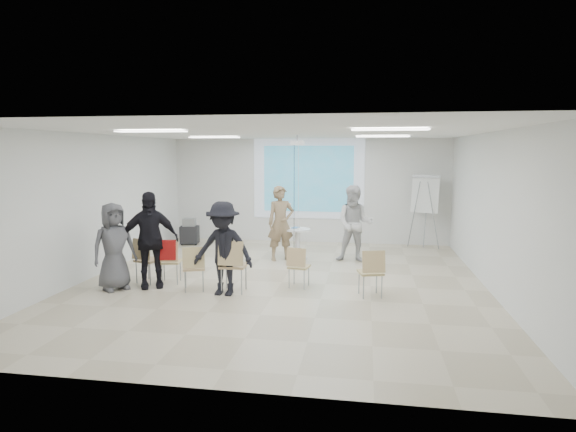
# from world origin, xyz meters

# --- Properties ---
(floor) EXTENTS (8.00, 9.00, 0.10)m
(floor) POSITION_xyz_m (0.00, 0.00, -0.05)
(floor) COLOR beige
(floor) RESTS_ON ground
(ceiling) EXTENTS (8.00, 9.00, 0.10)m
(ceiling) POSITION_xyz_m (0.00, 0.00, 3.05)
(ceiling) COLOR white
(ceiling) RESTS_ON wall_back
(wall_back) EXTENTS (8.00, 0.10, 3.00)m
(wall_back) POSITION_xyz_m (0.00, 4.55, 1.50)
(wall_back) COLOR silver
(wall_back) RESTS_ON floor
(wall_left) EXTENTS (0.10, 9.00, 3.00)m
(wall_left) POSITION_xyz_m (-4.05, 0.00, 1.50)
(wall_left) COLOR silver
(wall_left) RESTS_ON floor
(wall_right) EXTENTS (0.10, 9.00, 3.00)m
(wall_right) POSITION_xyz_m (4.05, 0.00, 1.50)
(wall_right) COLOR silver
(wall_right) RESTS_ON floor
(projection_halo) EXTENTS (3.20, 0.01, 2.30)m
(projection_halo) POSITION_xyz_m (0.00, 4.49, 1.85)
(projection_halo) COLOR silver
(projection_halo) RESTS_ON wall_back
(projection_image) EXTENTS (2.60, 0.01, 1.90)m
(projection_image) POSITION_xyz_m (0.00, 4.47, 1.85)
(projection_image) COLOR teal
(projection_image) RESTS_ON wall_back
(pedestal_table) EXTENTS (0.77, 0.77, 0.78)m
(pedestal_table) POSITION_xyz_m (0.01, 2.18, 0.43)
(pedestal_table) COLOR silver
(pedestal_table) RESTS_ON floor
(player_left) EXTENTS (0.90, 0.79, 2.05)m
(player_left) POSITION_xyz_m (-0.37, 2.00, 1.03)
(player_left) COLOR #927959
(player_left) RESTS_ON floor
(player_right) EXTENTS (1.02, 0.84, 2.04)m
(player_right) POSITION_xyz_m (1.40, 2.10, 1.02)
(player_right) COLOR silver
(player_right) RESTS_ON floor
(controller_left) EXTENTS (0.08, 0.12, 0.04)m
(controller_left) POSITION_xyz_m (-0.19, 2.25, 1.35)
(controller_left) COLOR white
(controller_left) RESTS_ON player_left
(controller_right) EXTENTS (0.04, 0.11, 0.04)m
(controller_right) POSITION_xyz_m (1.22, 2.35, 1.37)
(controller_right) COLOR white
(controller_right) RESTS_ON player_right
(chair_far_left) EXTENTS (0.54, 0.57, 0.92)m
(chair_far_left) POSITION_xyz_m (-2.67, -0.51, 0.55)
(chair_far_left) COLOR tan
(chair_far_left) RESTS_ON floor
(chair_left_mid) EXTENTS (0.48, 0.51, 0.88)m
(chair_left_mid) POSITION_xyz_m (-2.19, -0.47, 0.52)
(chair_left_mid) COLOR tan
(chair_left_mid) RESTS_ON floor
(chair_left_inner) EXTENTS (0.53, 0.55, 0.87)m
(chair_left_inner) POSITION_xyz_m (-1.52, -0.89, 0.51)
(chair_left_inner) COLOR tan
(chair_left_inner) RESTS_ON floor
(chair_center) EXTENTS (0.49, 0.52, 1.01)m
(chair_center) POSITION_xyz_m (-0.77, -0.88, 0.59)
(chair_center) COLOR tan
(chair_center) RESTS_ON floor
(chair_right_inner) EXTENTS (0.44, 0.46, 0.81)m
(chair_right_inner) POSITION_xyz_m (0.38, -0.35, 0.48)
(chair_right_inner) COLOR tan
(chair_right_inner) RESTS_ON floor
(chair_right_far) EXTENTS (0.51, 0.54, 0.89)m
(chair_right_far) POSITION_xyz_m (1.78, -0.75, 0.52)
(chair_right_far) COLOR tan
(chair_right_far) RESTS_ON floor
(red_jacket) EXTENTS (0.42, 0.17, 0.39)m
(red_jacket) POSITION_xyz_m (-2.20, -0.62, 0.72)
(red_jacket) COLOR #A21413
(red_jacket) RESTS_ON chair_left_mid
(laptop) EXTENTS (0.38, 0.33, 0.03)m
(laptop) POSITION_xyz_m (-1.55, -0.80, 0.47)
(laptop) COLOR black
(laptop) RESTS_ON chair_left_inner
(audience_left) EXTENTS (1.45, 1.24, 2.15)m
(audience_left) POSITION_xyz_m (-2.47, -0.74, 1.07)
(audience_left) COLOR black
(audience_left) RESTS_ON floor
(audience_mid) EXTENTS (1.31, 0.78, 1.96)m
(audience_mid) POSITION_xyz_m (-0.91, -1.01, 0.98)
(audience_mid) COLOR black
(audience_mid) RESTS_ON floor
(audience_outer) EXTENTS (1.05, 1.09, 1.87)m
(audience_outer) POSITION_xyz_m (-3.07, -1.00, 0.94)
(audience_outer) COLOR #59595E
(audience_outer) RESTS_ON floor
(flipchart_easel) EXTENTS (0.83, 0.65, 1.99)m
(flipchart_easel) POSITION_xyz_m (3.24, 4.04, 1.47)
(flipchart_easel) COLOR gray
(flipchart_easel) RESTS_ON floor
(av_cart) EXTENTS (0.54, 0.46, 0.74)m
(av_cart) POSITION_xyz_m (-3.30, 3.58, 0.34)
(av_cart) COLOR black
(av_cart) RESTS_ON floor
(ceiling_projector) EXTENTS (0.30, 0.25, 3.00)m
(ceiling_projector) POSITION_xyz_m (0.10, 1.49, 2.69)
(ceiling_projector) COLOR white
(ceiling_projector) RESTS_ON ceiling
(fluor_panel_nw) EXTENTS (1.20, 0.30, 0.02)m
(fluor_panel_nw) POSITION_xyz_m (-2.00, 2.00, 2.97)
(fluor_panel_nw) COLOR white
(fluor_panel_nw) RESTS_ON ceiling
(fluor_panel_ne) EXTENTS (1.20, 0.30, 0.02)m
(fluor_panel_ne) POSITION_xyz_m (2.00, 2.00, 2.97)
(fluor_panel_ne) COLOR white
(fluor_panel_ne) RESTS_ON ceiling
(fluor_panel_sw) EXTENTS (1.20, 0.30, 0.02)m
(fluor_panel_sw) POSITION_xyz_m (-2.00, -1.50, 2.97)
(fluor_panel_sw) COLOR white
(fluor_panel_sw) RESTS_ON ceiling
(fluor_panel_se) EXTENTS (1.20, 0.30, 0.02)m
(fluor_panel_se) POSITION_xyz_m (2.00, -1.50, 2.97)
(fluor_panel_se) COLOR white
(fluor_panel_se) RESTS_ON ceiling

